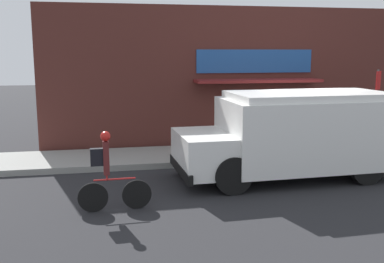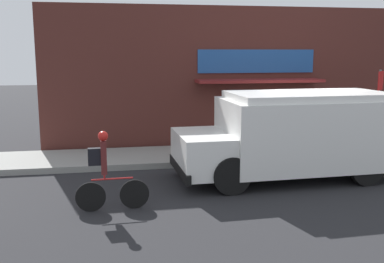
% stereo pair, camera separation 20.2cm
% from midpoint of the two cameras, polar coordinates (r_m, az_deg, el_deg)
% --- Properties ---
extents(ground_plane, '(70.00, 70.00, 0.00)m').
position_cam_midpoint_polar(ground_plane, '(14.06, 14.12, -3.84)').
color(ground_plane, '#232326').
extents(sidewalk, '(28.00, 2.34, 0.17)m').
position_cam_midpoint_polar(sidewalk, '(15.08, 12.31, -2.49)').
color(sidewalk, gray).
rests_on(sidewalk, ground_plane).
extents(storefront, '(15.85, 1.04, 4.83)m').
position_cam_midpoint_polar(storefront, '(16.03, 10.66, 6.73)').
color(storefront, '#4C231E').
rests_on(storefront, ground_plane).
extents(school_bus, '(5.81, 2.87, 2.27)m').
position_cam_midpoint_polar(school_bus, '(12.10, 13.42, -0.24)').
color(school_bus, white).
rests_on(school_bus, ground_plane).
extents(cyclist, '(1.55, 0.21, 1.71)m').
position_cam_midpoint_polar(cyclist, '(9.56, -10.25, -5.09)').
color(cyclist, black).
rests_on(cyclist, ground_plane).
extents(stop_sign_post, '(0.45, 0.45, 2.57)m').
position_cam_midpoint_polar(stop_sign_post, '(15.75, 23.00, 4.13)').
color(stop_sign_post, slate).
rests_on(stop_sign_post, sidewalk).
extents(trash_bin, '(0.57, 0.57, 0.91)m').
position_cam_midpoint_polar(trash_bin, '(15.83, 13.90, 0.05)').
color(trash_bin, '#2D5138').
rests_on(trash_bin, sidewalk).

